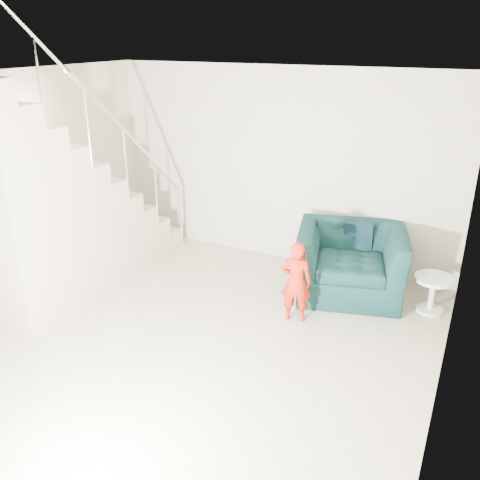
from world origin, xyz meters
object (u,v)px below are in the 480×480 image
object	(u,v)px
toddler	(296,282)
side_table	(433,288)
staircase	(59,221)
armchair	(350,262)

from	to	relation	value
toddler	side_table	size ratio (longest dim) A/B	2.15
side_table	staircase	bearing A→B (deg)	-160.47
side_table	staircase	size ratio (longest dim) A/B	0.12
toddler	side_table	distance (m)	1.65
side_table	staircase	distance (m)	4.55
armchair	toddler	bearing A→B (deg)	-127.11
toddler	side_table	world-z (taller)	toddler
toddler	staircase	size ratio (longest dim) A/B	0.27
armchair	toddler	xyz separation A→B (m)	(-0.38, -0.92, 0.06)
armchair	toddler	world-z (taller)	toddler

